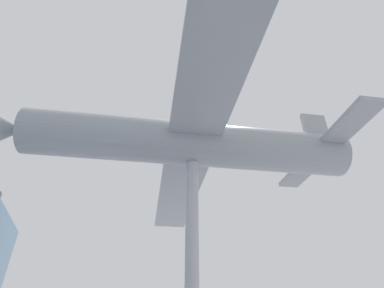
{
  "coord_description": "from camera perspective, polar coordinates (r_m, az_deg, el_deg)",
  "views": [
    {
      "loc": [
        -9.51,
        3.18,
        1.92
      ],
      "look_at": [
        0.0,
        0.0,
        8.3
      ],
      "focal_mm": 28.0,
      "sensor_mm": 36.0,
      "label": 1
    }
  ],
  "objects": [
    {
      "name": "suspended_airplane",
      "position": [
        11.86,
        -1.1,
        0.14
      ],
      "size": [
        21.36,
        14.43,
        2.94
      ],
      "rotation": [
        0.0,
        0.0,
        -0.17
      ],
      "color": "#93999E",
      "rests_on": "support_pylon_central"
    },
    {
      "name": "support_pylon_central",
      "position": [
        10.18,
        0.0,
        -22.32
      ],
      "size": [
        0.46,
        0.46,
        7.43
      ],
      "color": "#B7B7BC",
      "rests_on": "ground_plane"
    }
  ]
}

